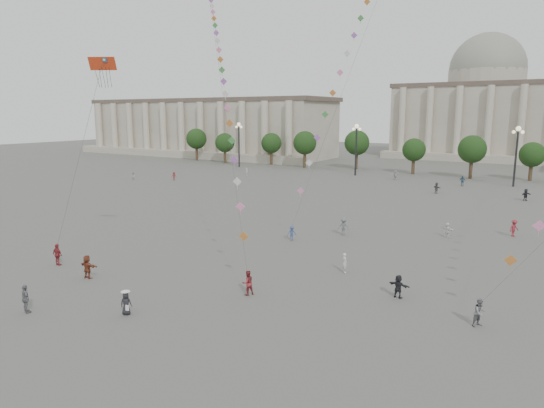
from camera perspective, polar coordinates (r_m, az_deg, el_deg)
The scene contains 28 objects.
ground at distance 36.79m, azimuth -10.89°, elevation -10.00°, with size 360.00×360.00×0.00m, color #5A5754.
hall_west at distance 154.62m, azimuth -7.81°, elevation 8.90°, with size 84.00×26.22×17.20m.
hall_central at distance 156.08m, azimuth 23.64°, elevation 10.27°, with size 48.30×34.30×35.50m.
tree_row at distance 105.99m, azimuth 19.08°, elevation 6.03°, with size 137.12×5.12×8.00m.
lamp_post_far_west at distance 117.40m, azimuth -3.92°, elevation 7.93°, with size 2.00×0.90×10.65m.
lamp_post_mid_west at distance 102.76m, azimuth 9.89°, elevation 7.42°, with size 2.00×0.90×10.65m.
lamp_post_mid_east at distance 95.60m, azimuth 26.86°, elevation 6.21°, with size 2.00×0.90×10.65m.
person_crowd_0 at distance 93.00m, azimuth 21.48°, elevation 2.54°, with size 1.10×0.46×1.87m, color #2D4B65.
person_crowd_1 at distance 98.71m, azimuth -15.99°, elevation 3.19°, with size 0.73×0.57×1.51m, color beige.
person_crowd_2 at distance 95.88m, azimuth -11.46°, elevation 3.23°, with size 1.08×0.62×1.67m, color maroon.
person_crowd_3 at distance 35.75m, azimuth 14.64°, elevation -9.35°, with size 1.55×0.49×1.67m, color #232328.
person_crowd_4 at distance 97.60m, azimuth 14.30°, elevation 3.31°, with size 1.78×0.57×1.92m, color beige.
person_crowd_6 at distance 52.16m, azimuth 8.41°, elevation -2.64°, with size 1.25×0.72×1.94m, color slate.
person_crowd_7 at distance 54.25m, azimuth 19.92°, elevation -2.87°, with size 1.43×0.46×1.55m, color white.
person_crowd_8 at distance 57.18m, azimuth 26.59°, elevation -2.56°, with size 1.18×0.68×1.82m, color maroon.
person_crowd_9 at distance 81.37m, azimuth 27.69°, elevation 0.97°, with size 1.66×0.53×1.79m, color black.
person_crowd_10 at distance 101.64m, azimuth -2.96°, elevation 3.81°, with size 0.57×0.37×1.56m, color silver.
person_crowd_12 at distance 83.10m, azimuth 18.79°, elevation 1.80°, with size 1.67×0.53×1.80m, color #58595D.
person_crowd_13 at distance 40.28m, azimuth 8.55°, elevation -6.85°, with size 0.60×0.39×1.65m, color silver.
tourist_0 at distance 45.48m, azimuth -23.92°, elevation -5.46°, with size 1.11×0.46×1.90m, color maroon.
tourist_2 at distance 41.14m, azimuth -20.90°, elevation -6.91°, with size 1.74×0.55×1.88m, color brown.
tourist_3 at distance 35.87m, azimuth -27.00°, elevation -9.91°, with size 1.13×0.47×1.93m, color slate.
kite_flyer_0 at distance 35.15m, azimuth -2.88°, elevation -9.24°, with size 0.88×0.68×1.81m, color maroon.
kite_flyer_1 at distance 49.66m, azimuth 2.34°, elevation -3.45°, with size 0.99×0.57×1.54m, color #38497F.
kite_flyer_2 at distance 32.83m, azimuth 23.25°, elevation -11.65°, with size 0.85×0.66×1.75m, color slate.
hat_person at distance 33.27m, azimuth -16.79°, elevation -11.04°, with size 0.87×0.77×1.69m.
dragon_kite at distance 42.90m, azimuth -19.30°, elevation 14.25°, with size 2.91×2.26×16.05m.
kite_train_west at distance 66.65m, azimuth -6.63°, elevation 19.19°, with size 41.61×46.24×74.54m.
Camera 1 is at (23.70, -25.04, 12.85)m, focal length 32.00 mm.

